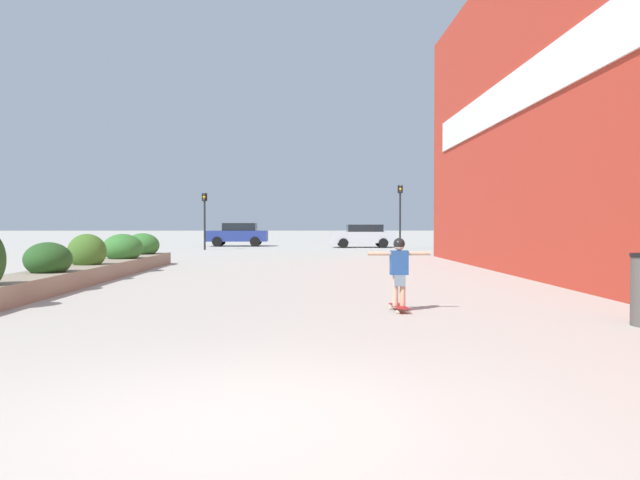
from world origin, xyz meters
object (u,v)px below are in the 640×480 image
object	(u,v)px
skateboard	(399,307)
traffic_light_right	(400,206)
traffic_light_left	(205,211)
skateboarder	(399,265)
car_center_right	(544,234)
car_center_left	(363,235)
car_leftmost	(238,234)

from	to	relation	value
skateboard	traffic_light_right	world-z (taller)	traffic_light_right
skateboard	traffic_light_left	size ratio (longest dim) A/B	0.24
skateboarder	car_center_right	xyz separation A→B (m)	(13.77, 29.34, 0.08)
traffic_light_left	traffic_light_right	world-z (taller)	traffic_light_right
skateboard	car_center_left	xyz separation A→B (m)	(2.08, 29.30, 0.70)
car_center_left	car_center_right	world-z (taller)	car_center_right
skateboard	car_center_right	world-z (taller)	car_center_right
car_center_right	traffic_light_left	bearing A→B (deg)	-80.06
skateboard	car_leftmost	size ratio (longest dim) A/B	0.19
skateboard	car_center_right	xyz separation A→B (m)	(13.77, 29.34, 0.80)
car_center_right	car_center_left	bearing A→B (deg)	-89.81
skateboarder	traffic_light_left	distance (m)	26.71
car_center_right	traffic_light_right	xyz separation A→B (m)	(-9.74, -2.91, 1.69)
skateboard	traffic_light_right	size ratio (longest dim) A/B	0.20
traffic_light_right	car_center_right	bearing A→B (deg)	16.63
car_center_left	traffic_light_right	world-z (taller)	traffic_light_right
skateboard	car_center_right	bearing A→B (deg)	60.63
traffic_light_left	traffic_light_right	size ratio (longest dim) A/B	0.86
car_leftmost	traffic_light_right	bearing A→B (deg)	-118.63
skateboard	traffic_light_right	xyz separation A→B (m)	(4.04, 26.43, 2.48)
car_leftmost	car_center_right	xyz separation A→B (m)	(19.92, -2.65, 0.04)
car_leftmost	traffic_light_left	world-z (taller)	traffic_light_left
skateboarder	car_center_left	bearing A→B (deg)	81.72
skateboard	car_center_left	distance (m)	29.38
car_center_right	car_leftmost	bearing A→B (deg)	-97.59
traffic_light_right	car_center_left	bearing A→B (deg)	124.33
car_center_right	traffic_light_left	distance (m)	21.52
car_leftmost	traffic_light_left	bearing A→B (deg)	169.02
skateboard	car_center_right	distance (m)	32.42
car_leftmost	traffic_light_right	distance (m)	11.74
skateboard	car_leftmost	xyz separation A→B (m)	(-6.15, 31.99, 0.75)
car_leftmost	traffic_light_left	distance (m)	6.63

